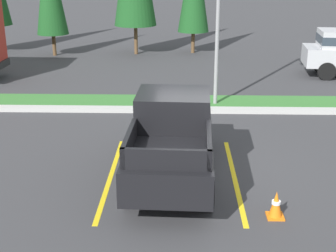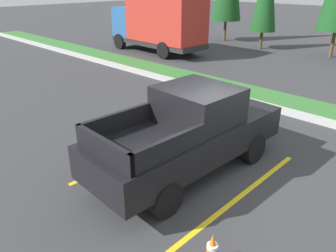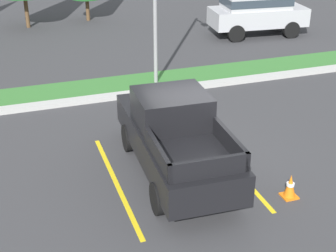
% 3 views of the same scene
% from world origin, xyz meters
% --- Properties ---
extents(ground_plane, '(120.00, 120.00, 0.00)m').
position_xyz_m(ground_plane, '(0.00, 0.00, 0.00)').
color(ground_plane, '#38383A').
extents(parking_line_near, '(0.12, 4.80, 0.01)m').
position_xyz_m(parking_line_near, '(-2.36, -0.35, 0.00)').
color(parking_line_near, yellow).
rests_on(parking_line_near, ground).
extents(parking_line_far, '(0.12, 4.80, 0.01)m').
position_xyz_m(parking_line_far, '(0.74, -0.35, 0.00)').
color(parking_line_far, yellow).
rests_on(parking_line_far, ground).
extents(curb_strip, '(56.00, 0.40, 0.15)m').
position_xyz_m(curb_strip, '(0.00, 5.00, 0.07)').
color(curb_strip, '#B2B2AD').
rests_on(curb_strip, ground).
extents(grass_median, '(56.00, 1.80, 0.06)m').
position_xyz_m(grass_median, '(0.00, 6.10, 0.03)').
color(grass_median, '#387533').
rests_on(grass_median, ground).
extents(pickup_truck_main, '(2.13, 5.30, 2.10)m').
position_xyz_m(pickup_truck_main, '(-0.81, -0.30, 1.04)').
color(pickup_truck_main, black).
rests_on(pickup_truck_main, ground).
extents(suv_distant, '(4.75, 2.28, 2.10)m').
position_xyz_m(suv_distant, '(7.27, 10.59, 1.24)').
color(suv_distant, black).
rests_on(suv_distant, ground).
extents(traffic_cone, '(0.36, 0.36, 0.60)m').
position_xyz_m(traffic_cone, '(1.40, -2.27, 0.29)').
color(traffic_cone, orange).
rests_on(traffic_cone, ground).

